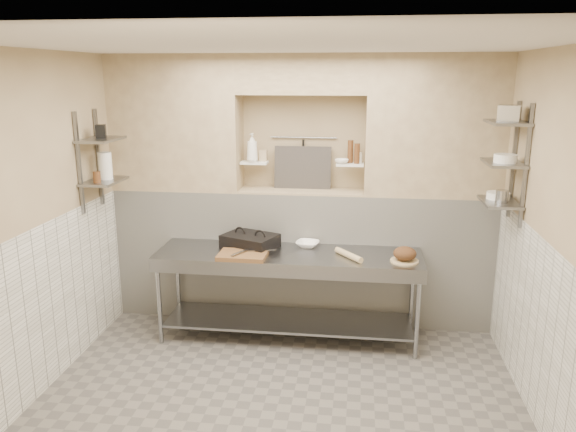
% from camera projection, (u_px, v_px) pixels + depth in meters
% --- Properties ---
extents(floor, '(4.00, 3.90, 0.10)m').
position_uv_depth(floor, '(278.00, 409.00, 4.57)').
color(floor, '#655F59').
rests_on(floor, ground).
extents(ceiling, '(4.00, 3.90, 0.10)m').
position_uv_depth(ceiling, '(276.00, 37.00, 3.86)').
color(ceiling, silver).
rests_on(ceiling, ground).
extents(wall_left, '(0.10, 3.90, 2.80)m').
position_uv_depth(wall_left, '(23.00, 230.00, 4.47)').
color(wall_left, tan).
rests_on(wall_left, ground).
extents(wall_right, '(0.10, 3.90, 2.80)m').
position_uv_depth(wall_right, '(564.00, 250.00, 3.96)').
color(wall_right, tan).
rests_on(wall_right, ground).
extents(wall_back, '(4.00, 0.10, 2.80)m').
position_uv_depth(wall_back, '(304.00, 187.00, 6.14)').
color(wall_back, tan).
rests_on(wall_back, ground).
extents(wall_front, '(4.00, 0.10, 2.80)m').
position_uv_depth(wall_front, '(206.00, 378.00, 2.29)').
color(wall_front, tan).
rests_on(wall_front, ground).
extents(backwall_lower, '(4.00, 0.40, 1.40)m').
position_uv_depth(backwall_lower, '(301.00, 255.00, 6.07)').
color(backwall_lower, white).
rests_on(backwall_lower, floor).
extents(alcove_sill, '(1.30, 0.40, 0.02)m').
position_uv_depth(alcove_sill, '(302.00, 191.00, 5.89)').
color(alcove_sill, tan).
rests_on(alcove_sill, backwall_lower).
extents(backwall_pillar_left, '(1.35, 0.40, 1.40)m').
position_uv_depth(backwall_pillar_left, '(177.00, 123.00, 5.89)').
color(backwall_pillar_left, tan).
rests_on(backwall_pillar_left, backwall_lower).
extents(backwall_pillar_right, '(1.35, 0.40, 1.40)m').
position_uv_depth(backwall_pillar_right, '(435.00, 126.00, 5.56)').
color(backwall_pillar_right, tan).
rests_on(backwall_pillar_right, backwall_lower).
extents(backwall_header, '(1.30, 0.40, 0.40)m').
position_uv_depth(backwall_header, '(302.00, 74.00, 5.60)').
color(backwall_header, tan).
rests_on(backwall_header, backwall_lower).
extents(wainscot_left, '(0.02, 3.90, 1.40)m').
position_uv_depth(wainscot_left, '(40.00, 311.00, 4.63)').
color(wainscot_left, white).
rests_on(wainscot_left, floor).
extents(wainscot_right, '(0.02, 3.90, 1.40)m').
position_uv_depth(wainscot_right, '(544.00, 340.00, 4.14)').
color(wainscot_right, white).
rests_on(wainscot_right, floor).
extents(alcove_shelf_left, '(0.28, 0.16, 0.02)m').
position_uv_depth(alcove_shelf_left, '(254.00, 163.00, 5.88)').
color(alcove_shelf_left, white).
rests_on(alcove_shelf_left, backwall_lower).
extents(alcove_shelf_right, '(0.28, 0.16, 0.02)m').
position_uv_depth(alcove_shelf_right, '(350.00, 164.00, 5.76)').
color(alcove_shelf_right, white).
rests_on(alcove_shelf_right, backwall_lower).
extents(utensil_rail, '(0.70, 0.02, 0.02)m').
position_uv_depth(utensil_rail, '(304.00, 138.00, 5.92)').
color(utensil_rail, gray).
rests_on(utensil_rail, wall_back).
extents(hanging_steel, '(0.02, 0.02, 0.30)m').
position_uv_depth(hanging_steel, '(303.00, 154.00, 5.95)').
color(hanging_steel, black).
rests_on(hanging_steel, utensil_rail).
extents(splash_panel, '(0.60, 0.08, 0.45)m').
position_uv_depth(splash_panel, '(303.00, 168.00, 5.93)').
color(splash_panel, '#383330').
rests_on(splash_panel, alcove_sill).
extents(shelf_rail_left_a, '(0.03, 0.03, 0.95)m').
position_uv_depth(shelf_rail_left_a, '(99.00, 157.00, 5.56)').
color(shelf_rail_left_a, slate).
rests_on(shelf_rail_left_a, wall_left).
extents(shelf_rail_left_b, '(0.03, 0.03, 0.95)m').
position_uv_depth(shelf_rail_left_b, '(79.00, 164.00, 5.18)').
color(shelf_rail_left_b, slate).
rests_on(shelf_rail_left_b, wall_left).
extents(wall_shelf_left_lower, '(0.30, 0.50, 0.02)m').
position_uv_depth(wall_shelf_left_lower, '(104.00, 181.00, 5.40)').
color(wall_shelf_left_lower, slate).
rests_on(wall_shelf_left_lower, wall_left).
extents(wall_shelf_left_upper, '(0.30, 0.50, 0.03)m').
position_uv_depth(wall_shelf_left_upper, '(101.00, 140.00, 5.30)').
color(wall_shelf_left_upper, slate).
rests_on(wall_shelf_left_upper, wall_left).
extents(shelf_rail_right_a, '(0.03, 0.03, 1.05)m').
position_uv_depth(shelf_rail_right_a, '(513.00, 160.00, 5.06)').
color(shelf_rail_right_a, slate).
rests_on(shelf_rail_right_a, wall_right).
extents(shelf_rail_right_b, '(0.03, 0.03, 1.05)m').
position_uv_depth(shelf_rail_right_b, '(526.00, 167.00, 4.68)').
color(shelf_rail_right_b, slate).
rests_on(shelf_rail_right_b, wall_right).
extents(wall_shelf_right_lower, '(0.30, 0.50, 0.02)m').
position_uv_depth(wall_shelf_right_lower, '(500.00, 202.00, 4.97)').
color(wall_shelf_right_lower, slate).
rests_on(wall_shelf_right_lower, wall_right).
extents(wall_shelf_right_mid, '(0.30, 0.50, 0.02)m').
position_uv_depth(wall_shelf_right_mid, '(503.00, 163.00, 4.89)').
color(wall_shelf_right_mid, slate).
rests_on(wall_shelf_right_mid, wall_right).
extents(wall_shelf_right_upper, '(0.30, 0.50, 0.03)m').
position_uv_depth(wall_shelf_right_upper, '(507.00, 122.00, 4.80)').
color(wall_shelf_right_upper, slate).
rests_on(wall_shelf_right_upper, wall_right).
extents(prep_table, '(2.60, 0.70, 0.90)m').
position_uv_depth(prep_table, '(288.00, 278.00, 5.55)').
color(prep_table, gray).
rests_on(prep_table, floor).
extents(panini_press, '(0.61, 0.54, 0.14)m').
position_uv_depth(panini_press, '(250.00, 241.00, 5.64)').
color(panini_press, black).
rests_on(panini_press, prep_table).
extents(cutting_board, '(0.46, 0.33, 0.04)m').
position_uv_depth(cutting_board, '(243.00, 255.00, 5.36)').
color(cutting_board, brown).
rests_on(cutting_board, prep_table).
extents(knife_blade, '(0.27, 0.10, 0.01)m').
position_uv_depth(knife_blade, '(262.00, 250.00, 5.43)').
color(knife_blade, gray).
rests_on(knife_blade, cutting_board).
extents(tongs, '(0.13, 0.21, 0.02)m').
position_uv_depth(tongs, '(239.00, 253.00, 5.33)').
color(tongs, gray).
rests_on(tongs, cutting_board).
extents(mixing_bowl, '(0.27, 0.27, 0.06)m').
position_uv_depth(mixing_bowl, '(308.00, 244.00, 5.68)').
color(mixing_bowl, white).
rests_on(mixing_bowl, prep_table).
extents(rolling_pin, '(0.28, 0.34, 0.06)m').
position_uv_depth(rolling_pin, '(349.00, 255.00, 5.34)').
color(rolling_pin, tan).
rests_on(rolling_pin, prep_table).
extents(bread_board, '(0.26, 0.26, 0.02)m').
position_uv_depth(bread_board, '(404.00, 261.00, 5.24)').
color(bread_board, tan).
rests_on(bread_board, prep_table).
extents(bread_loaf, '(0.21, 0.21, 0.13)m').
position_uv_depth(bread_loaf, '(405.00, 254.00, 5.22)').
color(bread_loaf, '#4C2D19').
rests_on(bread_loaf, bread_board).
extents(bottle_soap, '(0.13, 0.13, 0.30)m').
position_uv_depth(bottle_soap, '(252.00, 148.00, 5.80)').
color(bottle_soap, white).
rests_on(bottle_soap, alcove_shelf_left).
extents(jar_alcove, '(0.08, 0.08, 0.12)m').
position_uv_depth(jar_alcove, '(263.00, 155.00, 5.90)').
color(jar_alcove, tan).
rests_on(jar_alcove, alcove_shelf_left).
extents(bowl_alcove, '(0.18, 0.18, 0.04)m').
position_uv_depth(bowl_alcove, '(342.00, 161.00, 5.74)').
color(bowl_alcove, white).
rests_on(bowl_alcove, alcove_shelf_right).
extents(condiment_a, '(0.06, 0.06, 0.21)m').
position_uv_depth(condiment_a, '(357.00, 154.00, 5.71)').
color(condiment_a, '#512E17').
rests_on(condiment_a, alcove_shelf_right).
extents(condiment_b, '(0.06, 0.06, 0.23)m').
position_uv_depth(condiment_b, '(350.00, 151.00, 5.76)').
color(condiment_b, '#512E17').
rests_on(condiment_b, alcove_shelf_right).
extents(condiment_c, '(0.06, 0.06, 0.11)m').
position_uv_depth(condiment_c, '(359.00, 158.00, 5.76)').
color(condiment_c, white).
rests_on(condiment_c, alcove_shelf_right).
extents(jug_left, '(0.13, 0.13, 0.26)m').
position_uv_depth(jug_left, '(105.00, 166.00, 5.41)').
color(jug_left, white).
rests_on(jug_left, wall_shelf_left_lower).
extents(jar_left, '(0.07, 0.07, 0.11)m').
position_uv_depth(jar_left, '(97.00, 177.00, 5.25)').
color(jar_left, '#512E17').
rests_on(jar_left, wall_shelf_left_lower).
extents(box_left_upper, '(0.11, 0.11, 0.13)m').
position_uv_depth(box_left_upper, '(101.00, 131.00, 5.30)').
color(box_left_upper, black).
rests_on(box_left_upper, wall_shelf_left_upper).
extents(bowl_right, '(0.20, 0.20, 0.06)m').
position_uv_depth(bowl_right, '(498.00, 196.00, 5.03)').
color(bowl_right, white).
rests_on(bowl_right, wall_shelf_right_lower).
extents(canister_right, '(0.11, 0.11, 0.11)m').
position_uv_depth(canister_right, '(502.00, 196.00, 4.89)').
color(canister_right, gray).
rests_on(canister_right, wall_shelf_right_lower).
extents(bowl_right_mid, '(0.20, 0.20, 0.07)m').
position_uv_depth(bowl_right_mid, '(505.00, 158.00, 4.82)').
color(bowl_right_mid, white).
rests_on(bowl_right_mid, wall_shelf_right_mid).
extents(basket_right, '(0.23, 0.26, 0.14)m').
position_uv_depth(basket_right, '(509.00, 113.00, 4.74)').
color(basket_right, gray).
rests_on(basket_right, wall_shelf_right_upper).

